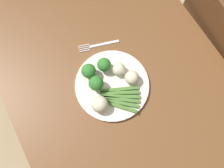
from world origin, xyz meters
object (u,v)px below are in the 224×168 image
broccoli_outer_edge (104,65)px  broccoli_back_right (96,83)px  dining_table (124,101)px  chair (211,47)px  fork (98,45)px  broccoli_right (89,71)px  plate (112,85)px  cauliflower_front_left (132,78)px  cauliflower_mid (100,104)px  cauliflower_near_center (119,69)px  asparagus_bundle (120,98)px

broccoli_outer_edge → broccoli_back_right: 0.08m
dining_table → chair: bearing=-84.7°
broccoli_outer_edge → fork: size_ratio=0.38×
dining_table → broccoli_back_right: bearing=45.4°
broccoli_outer_edge → broccoli_right: (0.00, 0.06, 0.00)m
chair → plate: (0.01, 0.57, 0.23)m
chair → cauliflower_front_left: (-0.01, 0.50, 0.27)m
broccoli_back_right → cauliflower_mid: 0.08m
cauliflower_front_left → fork: cauliflower_front_left is taller
broccoli_outer_edge → cauliflower_mid: 0.15m
dining_table → cauliflower_near_center: (0.09, -0.02, 0.14)m
dining_table → cauliflower_near_center: bearing=-13.2°
dining_table → plate: (0.06, 0.03, 0.11)m
broccoli_right → cauliflower_front_left: (-0.09, -0.13, -0.01)m
plate → cauliflower_mid: (-0.05, 0.08, 0.04)m
fork → broccoli_right: bearing=64.0°
cauliflower_front_left → chair: bearing=-88.5°
cauliflower_mid → plate: bearing=-56.8°
fork → asparagus_bundle: bearing=97.4°
chair → fork: 0.61m
dining_table → cauliflower_near_center: 0.17m
chair → broccoli_outer_edge: 0.64m
asparagus_bundle → plate: bearing=122.1°
plate → fork: bearing=-10.8°
cauliflower_front_left → fork: 0.20m
dining_table → cauliflower_front_left: 0.15m
chair → cauliflower_mid: chair is taller
dining_table → broccoli_outer_edge: bearing=9.0°
asparagus_bundle → broccoli_right: broccoli_right is taller
plate → broccoli_outer_edge: (0.07, -0.01, 0.04)m
chair → cauliflower_near_center: chair is taller
cauliflower_near_center → cauliflower_mid: (-0.08, 0.12, 0.01)m
chair → asparagus_bundle: 0.63m
asparagus_bundle → cauliflower_mid: (0.01, 0.08, 0.02)m
dining_table → cauliflower_mid: size_ratio=24.79×
broccoli_outer_edge → broccoli_right: size_ratio=0.95×
asparagus_bundle → broccoli_right: 0.15m
chair → plate: 0.62m
cauliflower_mid → asparagus_bundle: bearing=-96.7°
asparagus_bundle → fork: 0.24m
cauliflower_mid → fork: (0.22, -0.11, -0.04)m
dining_table → cauliflower_front_left: cauliflower_front_left is taller
broccoli_outer_edge → fork: 0.12m
cauliflower_mid → cauliflower_front_left: bearing=-78.1°
chair → cauliflower_near_center: bearing=88.6°
cauliflower_front_left → fork: size_ratio=0.32×
cauliflower_near_center → asparagus_bundle: bearing=152.3°
chair → broccoli_back_right: size_ratio=13.22×
fork → plate: bearing=95.0°
asparagus_bundle → broccoli_outer_edge: broccoli_outer_edge is taller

